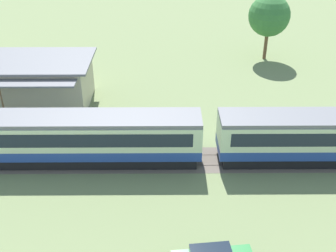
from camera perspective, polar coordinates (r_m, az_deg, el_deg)
ground_plane at (r=36.63m, az=20.88°, el=-3.65°), size 600.00×600.00×0.00m
passenger_train at (r=32.61m, az=6.12°, el=-1.38°), size 75.25×3.14×3.99m
railway_track at (r=34.26m, az=10.86°, el=-4.48°), size 143.53×3.60×0.04m
station_building at (r=43.54m, az=-19.60°, el=5.63°), size 14.57×8.35×4.61m
yard_tree_1 at (r=52.92m, az=13.55°, el=14.32°), size 4.93×4.93×7.87m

